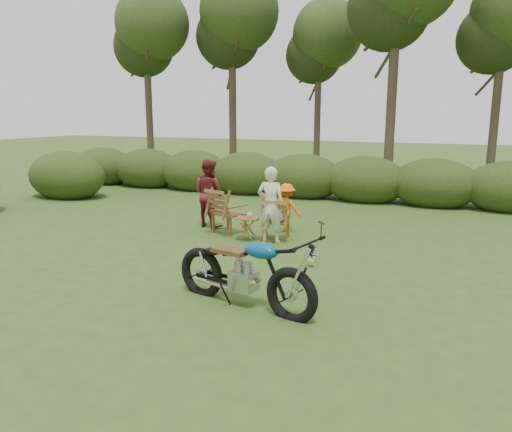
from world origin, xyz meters
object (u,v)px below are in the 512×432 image
at_px(motorcycle, 244,305).
at_px(child, 286,232).
at_px(lawn_chair_left, 229,233).
at_px(lawn_chair_right, 276,239).
at_px(adult_a, 271,242).
at_px(cup, 250,215).
at_px(adult_b, 210,226).
at_px(side_table, 247,229).

distance_m(motorcycle, child, 4.50).
relative_size(motorcycle, lawn_chair_left, 2.19).
height_order(lawn_chair_left, child, child).
height_order(lawn_chair_right, adult_a, adult_a).
xyz_separation_m(cup, child, (0.48, 1.00, -0.55)).
bearing_deg(adult_b, cup, 167.45).
relative_size(lawn_chair_left, side_table, 2.07).
height_order(motorcycle, lawn_chair_left, motorcycle).
distance_m(lawn_chair_left, side_table, 0.84).
bearing_deg(cup, motorcycle, -67.81).
distance_m(lawn_chair_right, side_table, 0.68).
distance_m(motorcycle, cup, 3.72).
height_order(lawn_chair_right, child, child).
distance_m(lawn_chair_right, adult_b, 1.96).
height_order(motorcycle, child, motorcycle).
xyz_separation_m(motorcycle, lawn_chair_left, (-2.09, 3.84, 0.00)).
bearing_deg(motorcycle, adult_b, 136.97).
bearing_deg(lawn_chair_right, lawn_chair_left, -18.24).
height_order(side_table, adult_a, adult_a).
xyz_separation_m(motorcycle, lawn_chair_right, (-0.91, 3.73, 0.00)).
bearing_deg(lawn_chair_left, lawn_chair_right, -165.55).
bearing_deg(motorcycle, lawn_chair_left, 132.00).
relative_size(lawn_chair_right, adult_b, 0.56).
distance_m(adult_b, child, 1.90).
bearing_deg(cup, lawn_chair_left, 148.30).
distance_m(lawn_chair_left, child, 1.31).
xyz_separation_m(lawn_chair_right, side_table, (-0.53, -0.35, 0.25)).
bearing_deg(child, adult_a, 98.39).
distance_m(cup, adult_b, 1.72).
bearing_deg(motorcycle, child, 115.15).
xyz_separation_m(cup, adult_b, (-1.41, 0.82, -0.55)).
bearing_deg(side_table, motorcycle, -67.00).
height_order(lawn_chair_left, adult_b, adult_b).
relative_size(motorcycle, child, 2.02).
height_order(lawn_chair_right, cup, cup).
height_order(motorcycle, cup, motorcycle).
distance_m(side_table, adult_a, 0.58).
xyz_separation_m(lawn_chair_left, cup, (0.70, -0.43, 0.55)).
xyz_separation_m(motorcycle, child, (-0.91, 4.41, 0.00)).
xyz_separation_m(adult_a, adult_b, (-1.89, 0.82, 0.00)).
height_order(adult_a, adult_b, adult_b).
relative_size(lawn_chair_right, adult_a, 0.56).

